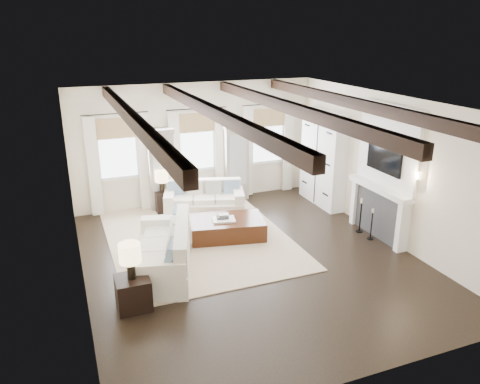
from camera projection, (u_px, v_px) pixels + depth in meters
name	position (u px, v px, depth m)	size (l,w,h in m)	color
ground	(250.00, 259.00, 9.62)	(7.50, 7.50, 0.00)	black
room_shell	(267.00, 156.00, 10.04)	(6.54, 7.54, 3.22)	white
area_rug	(196.00, 235.00, 10.70)	(3.86, 5.05, 0.02)	beige
sofa_back	(204.00, 201.00, 11.86)	(2.16, 1.44, 0.85)	white
sofa_left	(166.00, 253.00, 9.03)	(1.64, 2.49, 0.98)	white
ottoman	(227.00, 228.00, 10.59)	(1.65, 1.03, 0.43)	black
tray	(224.00, 220.00, 10.44)	(0.50, 0.38, 0.04)	white
book_lower	(223.00, 217.00, 10.46)	(0.26, 0.20, 0.04)	#262628
book_upper	(224.00, 215.00, 10.52)	(0.22, 0.17, 0.03)	beige
side_table_front	(133.00, 293.00, 7.88)	(0.56, 0.56, 0.56)	black
lamp_front	(130.00, 255.00, 7.64)	(0.37, 0.37, 0.63)	black
side_table_back	(163.00, 202.00, 11.99)	(0.37, 0.37, 0.55)	black
lamp_back	(162.00, 177.00, 11.77)	(0.33, 0.33, 0.57)	black
candlestick_near	(371.00, 226.00, 10.45)	(0.15, 0.15, 0.73)	black
candlestick_far	(360.00, 218.00, 10.81)	(0.17, 0.17, 0.82)	black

